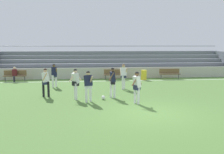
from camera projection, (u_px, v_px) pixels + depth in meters
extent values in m
plane|color=#517A38|center=(151.00, 113.00, 11.19)|extent=(160.00, 160.00, 0.00)
cube|color=white|center=(120.00, 81.00, 21.18)|extent=(44.00, 0.12, 0.01)
cube|color=#BCB7AD|center=(117.00, 73.00, 22.78)|extent=(48.00, 0.16, 0.96)
cube|color=#9EA3AD|center=(116.00, 73.00, 23.87)|extent=(22.78, 0.36, 0.08)
cube|color=slate|center=(116.00, 75.00, 23.70)|extent=(22.78, 0.04, 0.38)
cube|color=#9EA3AD|center=(115.00, 68.00, 24.43)|extent=(22.78, 0.36, 0.08)
cube|color=slate|center=(115.00, 70.00, 24.26)|extent=(22.78, 0.04, 0.38)
cube|color=#9EA3AD|center=(114.00, 64.00, 24.98)|extent=(22.78, 0.36, 0.08)
cube|color=slate|center=(115.00, 66.00, 24.81)|extent=(22.78, 0.04, 0.38)
cube|color=#9EA3AD|center=(114.00, 59.00, 25.54)|extent=(22.78, 0.36, 0.08)
cube|color=slate|center=(114.00, 61.00, 25.37)|extent=(22.78, 0.04, 0.38)
cube|color=#9EA3AD|center=(113.00, 55.00, 26.10)|extent=(22.78, 0.36, 0.08)
cube|color=slate|center=(113.00, 57.00, 25.92)|extent=(22.78, 0.04, 0.38)
cube|color=#9EA3AD|center=(112.00, 51.00, 26.65)|extent=(22.78, 0.36, 0.08)
cube|color=slate|center=(113.00, 53.00, 26.48)|extent=(22.78, 0.04, 0.38)
cube|color=slate|center=(222.00, 63.00, 26.45)|extent=(0.20, 3.42, 2.29)
cylinder|color=slate|center=(112.00, 46.00, 26.83)|extent=(22.78, 0.06, 0.06)
cube|color=brown|center=(170.00, 74.00, 22.17)|extent=(1.80, 0.40, 0.06)
cube|color=brown|center=(169.00, 71.00, 22.31)|extent=(1.80, 0.05, 0.40)
cylinder|color=#47474C|center=(161.00, 77.00, 22.11)|extent=(0.07, 0.07, 0.45)
cylinder|color=#47474C|center=(178.00, 76.00, 22.27)|extent=(0.07, 0.07, 0.45)
cube|color=brown|center=(115.00, 75.00, 21.67)|extent=(1.80, 0.40, 0.06)
cube|color=brown|center=(114.00, 72.00, 21.81)|extent=(1.80, 0.05, 0.40)
cylinder|color=#47474C|center=(106.00, 77.00, 21.61)|extent=(0.07, 0.07, 0.45)
cylinder|color=#47474C|center=(124.00, 77.00, 21.77)|extent=(0.07, 0.07, 0.45)
cube|color=brown|center=(15.00, 76.00, 20.82)|extent=(1.80, 0.40, 0.06)
cube|color=brown|center=(15.00, 73.00, 20.96)|extent=(1.80, 0.05, 0.40)
cylinder|color=#47474C|center=(5.00, 79.00, 20.77)|extent=(0.07, 0.07, 0.45)
cylinder|color=#47474C|center=(25.00, 79.00, 20.93)|extent=(0.07, 0.07, 0.45)
cylinder|color=yellow|center=(144.00, 75.00, 21.72)|extent=(0.48, 0.48, 0.84)
cylinder|color=#2D2D38|center=(14.00, 79.00, 20.63)|extent=(0.16, 0.16, 0.45)
cube|color=#56191E|center=(15.00, 72.00, 20.78)|extent=(0.36, 0.24, 0.52)
sphere|color=beige|center=(14.00, 68.00, 20.73)|extent=(0.21, 0.21, 0.21)
cylinder|color=white|center=(75.00, 91.00, 14.06)|extent=(0.13, 0.13, 0.91)
cylinder|color=white|center=(76.00, 92.00, 13.81)|extent=(0.13, 0.13, 0.91)
cube|color=black|center=(76.00, 84.00, 13.88)|extent=(0.41, 0.41, 0.24)
cube|color=white|center=(75.00, 78.00, 13.84)|extent=(0.48, 0.49, 0.59)
cylinder|color=beige|center=(79.00, 77.00, 13.93)|extent=(0.34, 0.33, 0.44)
cylinder|color=beige|center=(72.00, 78.00, 13.74)|extent=(0.34, 0.33, 0.44)
sphere|color=beige|center=(75.00, 71.00, 13.79)|extent=(0.21, 0.21, 0.21)
sphere|color=black|center=(75.00, 71.00, 13.79)|extent=(0.20, 0.20, 0.20)
cylinder|color=white|center=(111.00, 90.00, 14.47)|extent=(0.13, 0.13, 0.93)
cylinder|color=white|center=(114.00, 90.00, 14.33)|extent=(0.13, 0.13, 0.93)
cube|color=black|center=(113.00, 82.00, 14.34)|extent=(0.26, 0.38, 0.24)
cube|color=#191E38|center=(113.00, 77.00, 14.31)|extent=(0.32, 0.41, 0.58)
cylinder|color=brown|center=(114.00, 76.00, 14.48)|extent=(0.33, 0.11, 0.49)
cylinder|color=brown|center=(111.00, 76.00, 14.12)|extent=(0.33, 0.11, 0.49)
sphere|color=brown|center=(113.00, 70.00, 14.26)|extent=(0.21, 0.21, 0.21)
sphere|color=black|center=(113.00, 70.00, 14.25)|extent=(0.20, 0.20, 0.20)
cylinder|color=black|center=(43.00, 89.00, 14.69)|extent=(0.13, 0.13, 0.87)
cylinder|color=black|center=(48.00, 89.00, 14.68)|extent=(0.13, 0.13, 0.87)
cube|color=#232847|center=(46.00, 82.00, 14.63)|extent=(0.34, 0.42, 0.24)
cube|color=white|center=(46.00, 77.00, 14.60)|extent=(0.44, 0.47, 0.59)
cylinder|color=#D6A884|center=(46.00, 76.00, 14.79)|extent=(0.34, 0.20, 0.49)
cylinder|color=#D6A884|center=(45.00, 77.00, 14.39)|extent=(0.34, 0.20, 0.49)
sphere|color=#D6A884|center=(45.00, 70.00, 14.55)|extent=(0.21, 0.21, 0.21)
sphere|color=black|center=(45.00, 70.00, 14.54)|extent=(0.20, 0.20, 0.20)
cylinder|color=white|center=(53.00, 81.00, 17.84)|extent=(0.13, 0.13, 0.87)
cylinder|color=white|center=(56.00, 81.00, 18.15)|extent=(0.13, 0.13, 0.87)
cube|color=#232847|center=(54.00, 75.00, 17.94)|extent=(0.38, 0.26, 0.24)
cube|color=#191E38|center=(54.00, 71.00, 17.90)|extent=(0.41, 0.34, 0.59)
cylinder|color=brown|center=(52.00, 70.00, 18.01)|extent=(0.12, 0.40, 0.45)
cylinder|color=brown|center=(56.00, 71.00, 17.79)|extent=(0.12, 0.40, 0.45)
sphere|color=brown|center=(54.00, 66.00, 17.86)|extent=(0.21, 0.21, 0.21)
sphere|color=black|center=(54.00, 65.00, 17.85)|extent=(0.20, 0.20, 0.20)
cylinder|color=white|center=(135.00, 95.00, 13.05)|extent=(0.13, 0.13, 0.87)
cylinder|color=white|center=(138.00, 96.00, 12.85)|extent=(0.13, 0.13, 0.87)
cube|color=#232847|center=(137.00, 87.00, 12.90)|extent=(0.34, 0.42, 0.24)
cube|color=white|center=(137.00, 82.00, 12.86)|extent=(0.42, 0.47, 0.59)
cylinder|color=brown|center=(139.00, 80.00, 13.01)|extent=(0.36, 0.20, 0.47)
cylinder|color=brown|center=(135.00, 81.00, 12.70)|extent=(0.36, 0.20, 0.47)
sphere|color=brown|center=(137.00, 74.00, 12.81)|extent=(0.21, 0.21, 0.21)
sphere|color=black|center=(137.00, 74.00, 12.81)|extent=(0.20, 0.20, 0.20)
cylinder|color=white|center=(86.00, 94.00, 13.27)|extent=(0.13, 0.13, 0.86)
cylinder|color=white|center=(90.00, 94.00, 13.44)|extent=(0.13, 0.13, 0.86)
cube|color=white|center=(88.00, 86.00, 13.30)|extent=(0.41, 0.33, 0.24)
cube|color=#191E38|center=(88.00, 81.00, 13.26)|extent=(0.47, 0.45, 0.59)
cylinder|color=#D6A884|center=(85.00, 80.00, 13.38)|extent=(0.20, 0.38, 0.46)
cylinder|color=#D6A884|center=(91.00, 80.00, 13.14)|extent=(0.20, 0.38, 0.46)
sphere|color=#D6A884|center=(88.00, 73.00, 13.22)|extent=(0.21, 0.21, 0.21)
sphere|color=black|center=(88.00, 73.00, 13.21)|extent=(0.20, 0.20, 0.20)
cylinder|color=white|center=(123.00, 83.00, 16.97)|extent=(0.13, 0.13, 0.92)
cylinder|color=white|center=(124.00, 82.00, 17.31)|extent=(0.13, 0.13, 0.92)
cube|color=#232847|center=(123.00, 76.00, 17.09)|extent=(0.36, 0.22, 0.24)
cube|color=white|center=(123.00, 72.00, 17.05)|extent=(0.38, 0.34, 0.60)
cylinder|color=#D6A884|center=(121.00, 71.00, 17.14)|extent=(0.08, 0.37, 0.46)
cylinder|color=#D6A884|center=(126.00, 71.00, 16.94)|extent=(0.08, 0.37, 0.46)
sphere|color=#D6A884|center=(124.00, 66.00, 17.00)|extent=(0.21, 0.21, 0.21)
sphere|color=brown|center=(124.00, 66.00, 17.00)|extent=(0.20, 0.20, 0.20)
sphere|color=white|center=(103.00, 98.00, 13.99)|extent=(0.22, 0.22, 0.22)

